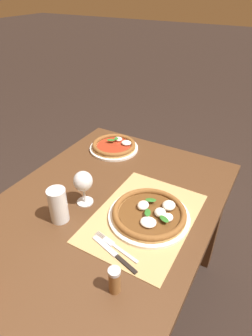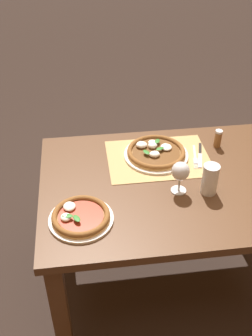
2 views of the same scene
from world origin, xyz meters
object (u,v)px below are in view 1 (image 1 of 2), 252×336
Objects in this scene: pepper_shaker at (115,280)px; pizza_near at (150,214)px; fork at (116,247)px; knife at (114,254)px; wine_glass at (83,182)px; pint_glass at (58,206)px; pizza_far at (114,146)px.

pizza_near is at bearing 7.60° from pepper_shaker.
knife is at bearing -159.82° from fork.
wine_glass reaches higher than knife.
knife is at bearing 33.25° from pepper_shaker.
pepper_shaker reaches higher than pizza_near.
pint_glass reaches higher than pizza_near.
pepper_shaker is at bearing -172.40° from pizza_near.
pizza_near is 0.34m from pepper_shaker.
fork is (-0.14, -0.24, -0.10)m from wine_glass.
pepper_shaker is (-0.33, -0.04, 0.03)m from pizza_near.
fork is at bearing -147.77° from pizza_far.
fork is 0.03m from knife.
pizza_far is at bearing 46.08° from pizza_near.
fork is 0.94× the size of knife.
knife is 2.18× the size of pepper_shaker.
pizza_near is 1.63× the size of fork.
pizza_near reaches higher than fork.
fork is at bearing 20.18° from knife.
pizza_far reaches higher than fork.
wine_glass is 0.73× the size of knife.
pizza_far is 0.47m from wine_glass.
knife is (-0.17, -0.25, -0.10)m from wine_glass.
pizza_near is at bearing -79.80° from wine_glass.
fork is at bearing -92.79° from pint_glass.
pizza_near is 1.20× the size of pizza_far.
pizza_far is 1.35× the size of fork.
pepper_shaker is at bearing -113.77° from pint_glass.
pint_glass is (-0.13, 0.02, -0.04)m from wine_glass.
fork is (-0.01, -0.26, -0.06)m from pint_glass.
pizza_far is 2.78× the size of pepper_shaker.
pizza_near is 0.23m from knife.
wine_glass reaches higher than pizza_far.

